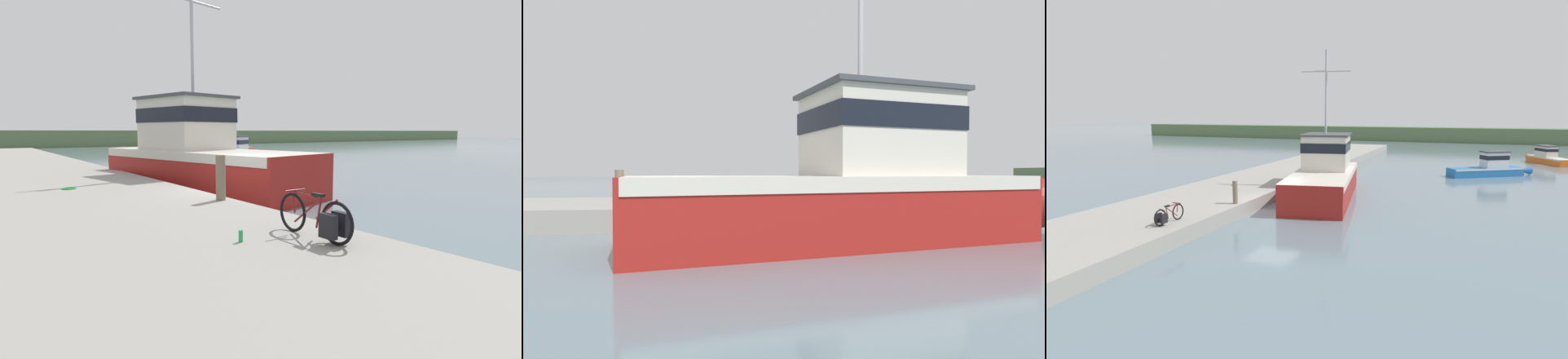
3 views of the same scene
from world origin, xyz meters
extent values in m
plane|color=slate|center=(0.00, 0.00, 0.00)|extent=(320.00, 320.00, 0.00)
cube|color=gray|center=(-4.10, 0.00, 0.36)|extent=(6.34, 80.00, 0.72)
cube|color=maroon|center=(1.49, 4.48, 0.87)|extent=(5.34, 10.95, 1.74)
cone|color=maroon|center=(0.35, 10.57, 0.87)|extent=(1.97, 2.16, 1.65)
cube|color=beige|center=(1.49, 4.48, 1.56)|extent=(5.37, 10.76, 0.35)
cube|color=beige|center=(1.25, 5.77, 2.82)|extent=(3.37, 3.98, 2.17)
cube|color=black|center=(1.25, 5.77, 3.20)|extent=(3.44, 4.06, 0.61)
cube|color=#3D4247|center=(1.25, 5.77, 3.97)|extent=(3.64, 4.30, 0.12)
cylinder|color=#B2B2B7|center=(1.35, 5.25, 6.63)|extent=(0.14, 0.14, 5.19)
cylinder|color=#B2B2B7|center=(1.35, 5.25, 7.92)|extent=(3.08, 0.67, 0.10)
cube|color=orange|center=(18.17, 29.81, 0.35)|extent=(3.81, 5.61, 0.71)
cone|color=orange|center=(16.76, 32.71, 0.35)|extent=(1.03, 1.18, 0.67)
cube|color=beige|center=(18.17, 29.81, 0.64)|extent=(3.79, 5.52, 0.14)
cube|color=beige|center=(17.87, 30.42, 1.25)|extent=(2.04, 2.39, 1.09)
cube|color=black|center=(17.87, 30.42, 1.44)|extent=(2.08, 2.44, 0.30)
cube|color=#3D4247|center=(17.87, 30.42, 1.85)|extent=(2.20, 2.58, 0.12)
cube|color=#236BB2|center=(11.42, 18.11, 0.37)|extent=(6.25, 4.73, 0.74)
cone|color=#236BB2|center=(14.64, 20.18, 0.37)|extent=(1.36, 1.22, 0.70)
cube|color=silver|center=(11.42, 18.11, 0.67)|extent=(6.15, 4.68, 0.15)
cube|color=silver|center=(12.10, 18.55, 1.38)|extent=(2.33, 2.07, 1.29)
cube|color=black|center=(12.10, 18.55, 1.61)|extent=(2.37, 2.11, 0.36)
cube|color=#3D4247|center=(12.10, 18.55, 2.09)|extent=(2.51, 2.23, 0.12)
torus|color=black|center=(-1.97, -6.37, 1.07)|extent=(0.07, 0.71, 0.71)
torus|color=black|center=(-1.96, -5.26, 1.07)|extent=(0.07, 0.71, 0.71)
cylinder|color=maroon|center=(-1.97, -6.19, 0.99)|extent=(0.04, 0.37, 0.19)
cylinder|color=maroon|center=(-1.97, -5.95, 1.18)|extent=(0.04, 0.15, 0.54)
cylinder|color=maroon|center=(-1.97, -6.13, 1.26)|extent=(0.04, 0.49, 0.40)
cylinder|color=maroon|center=(-1.96, -5.67, 1.17)|extent=(0.05, 0.70, 0.55)
cylinder|color=maroon|center=(-1.96, -5.61, 1.44)|extent=(0.05, 0.57, 0.05)
cylinder|color=maroon|center=(-1.96, -5.30, 1.25)|extent=(0.04, 0.10, 0.36)
cylinder|color=maroon|center=(-1.96, -5.33, 1.48)|extent=(0.44, 0.05, 0.04)
cube|color=black|center=(-1.97, -5.93, 1.48)|extent=(0.10, 0.24, 0.05)
cube|color=black|center=(-2.11, -6.32, 1.04)|extent=(0.13, 0.32, 0.39)
cube|color=black|center=(-1.83, -6.32, 1.04)|extent=(0.13, 0.32, 0.39)
cylinder|color=#756651|center=(-1.29, -1.55, 1.31)|extent=(0.26, 0.26, 1.19)
torus|color=green|center=(-4.14, 3.06, 0.74)|extent=(0.44, 0.44, 0.04)
cylinder|color=green|center=(-3.11, -5.30, 0.82)|extent=(0.07, 0.07, 0.20)
camera|label=1|loc=(-6.67, -10.79, 2.53)|focal=28.00mm
camera|label=2|loc=(11.82, 1.62, 1.84)|focal=28.00mm
camera|label=3|loc=(9.66, -19.45, 5.40)|focal=28.00mm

